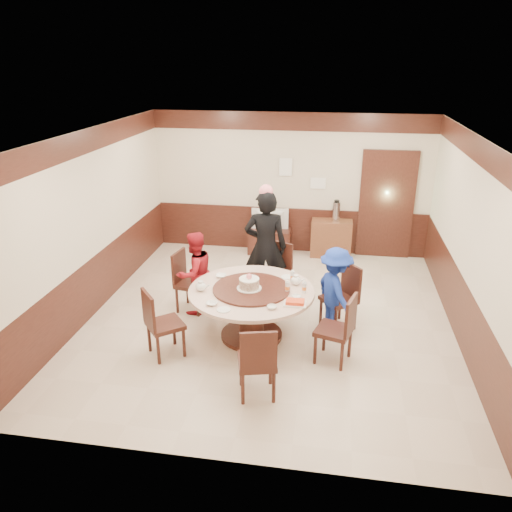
% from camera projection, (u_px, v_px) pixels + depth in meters
% --- Properties ---
extents(room, '(6.00, 6.04, 2.84)m').
position_uv_depth(room, '(271.00, 253.00, 7.36)').
color(room, beige).
rests_on(room, ground).
extents(banquet_table, '(1.77, 1.77, 0.78)m').
position_uv_depth(banquet_table, '(251.00, 304.00, 7.04)').
color(banquet_table, '#381811').
rests_on(banquet_table, ground).
extents(chair_0, '(0.62, 0.62, 0.97)m').
position_uv_depth(chair_0, '(339.00, 308.00, 7.40)').
color(chair_0, '#381811').
rests_on(chair_0, ground).
extents(chair_1, '(0.58, 0.58, 0.97)m').
position_uv_depth(chair_1, '(275.00, 283.00, 8.21)').
color(chair_1, '#381811').
rests_on(chair_1, ground).
extents(chair_2, '(0.52, 0.51, 0.97)m').
position_uv_depth(chair_2, '(191.00, 292.00, 7.91)').
color(chair_2, '#381811').
rests_on(chair_2, ground).
extents(chair_3, '(0.62, 0.62, 0.97)m').
position_uv_depth(chair_3, '(164.00, 335.00, 6.70)').
color(chair_3, '#381811').
rests_on(chair_3, ground).
extents(chair_4, '(0.53, 0.54, 0.97)m').
position_uv_depth(chair_4, '(257.00, 373.00, 5.88)').
color(chair_4, '#381811').
rests_on(chair_4, ground).
extents(chair_5, '(0.56, 0.55, 0.97)m').
position_uv_depth(chair_5, '(335.00, 341.00, 6.56)').
color(chair_5, '#381811').
rests_on(chair_5, ground).
extents(person_standing, '(0.72, 0.50, 1.87)m').
position_uv_depth(person_standing, '(266.00, 247.00, 7.99)').
color(person_standing, black).
rests_on(person_standing, ground).
extents(person_red, '(0.79, 0.82, 1.33)m').
position_uv_depth(person_red, '(195.00, 273.00, 7.71)').
color(person_red, maroon).
rests_on(person_red, ground).
extents(person_blue, '(0.83, 0.97, 1.30)m').
position_uv_depth(person_blue, '(335.00, 291.00, 7.15)').
color(person_blue, '#18329A').
rests_on(person_blue, ground).
extents(birthday_cake, '(0.34, 0.34, 0.22)m').
position_uv_depth(birthday_cake, '(249.00, 283.00, 6.90)').
color(birthday_cake, white).
rests_on(birthday_cake, banquet_table).
extents(teapot_left, '(0.17, 0.15, 0.13)m').
position_uv_depth(teapot_left, '(201.00, 287.00, 6.91)').
color(teapot_left, white).
rests_on(teapot_left, banquet_table).
extents(teapot_right, '(0.17, 0.15, 0.13)m').
position_uv_depth(teapot_right, '(296.00, 281.00, 7.10)').
color(teapot_right, white).
rests_on(teapot_right, banquet_table).
extents(bowl_0, '(0.15, 0.15, 0.04)m').
position_uv_depth(bowl_0, '(221.00, 276.00, 7.35)').
color(bowl_0, white).
rests_on(bowl_0, banquet_table).
extents(bowl_1, '(0.13, 0.13, 0.04)m').
position_uv_depth(bowl_1, '(272.00, 307.00, 6.43)').
color(bowl_1, white).
rests_on(bowl_1, banquet_table).
extents(bowl_2, '(0.14, 0.14, 0.04)m').
position_uv_depth(bowl_2, '(212.00, 304.00, 6.53)').
color(bowl_2, white).
rests_on(bowl_2, banquet_table).
extents(bowl_3, '(0.13, 0.13, 0.04)m').
position_uv_depth(bowl_3, '(296.00, 297.00, 6.71)').
color(bowl_3, white).
rests_on(bowl_3, banquet_table).
extents(saucer_near, '(0.18, 0.18, 0.01)m').
position_uv_depth(saucer_near, '(224.00, 310.00, 6.40)').
color(saucer_near, white).
rests_on(saucer_near, banquet_table).
extents(saucer_far, '(0.18, 0.18, 0.01)m').
position_uv_depth(saucer_far, '(287.00, 277.00, 7.35)').
color(saucer_far, white).
rests_on(saucer_far, banquet_table).
extents(shrimp_platter, '(0.30, 0.20, 0.06)m').
position_uv_depth(shrimp_platter, '(295.00, 303.00, 6.54)').
color(shrimp_platter, white).
rests_on(shrimp_platter, banquet_table).
extents(bottle_0, '(0.06, 0.06, 0.16)m').
position_uv_depth(bottle_0, '(287.00, 287.00, 6.85)').
color(bottle_0, silver).
rests_on(bottle_0, banquet_table).
extents(bottle_1, '(0.06, 0.06, 0.16)m').
position_uv_depth(bottle_1, '(304.00, 288.00, 6.84)').
color(bottle_1, silver).
rests_on(bottle_1, banquet_table).
extents(bottle_2, '(0.06, 0.06, 0.16)m').
position_uv_depth(bottle_2, '(292.00, 276.00, 7.19)').
color(bottle_2, silver).
rests_on(bottle_2, banquet_table).
extents(tv_stand, '(0.85, 0.45, 0.50)m').
position_uv_depth(tv_stand, '(270.00, 241.00, 10.23)').
color(tv_stand, '#381811').
rests_on(tv_stand, ground).
extents(television, '(0.75, 0.17, 0.43)m').
position_uv_depth(television, '(270.00, 220.00, 10.06)').
color(television, gray).
rests_on(television, tv_stand).
extents(side_cabinet, '(0.80, 0.40, 0.75)m').
position_uv_depth(side_cabinet, '(331.00, 238.00, 10.03)').
color(side_cabinet, brown).
rests_on(side_cabinet, ground).
extents(thermos, '(0.15, 0.15, 0.38)m').
position_uv_depth(thermos, '(336.00, 211.00, 9.81)').
color(thermos, silver).
rests_on(thermos, side_cabinet).
extents(notice_left, '(0.25, 0.00, 0.35)m').
position_uv_depth(notice_left, '(286.00, 167.00, 9.82)').
color(notice_left, white).
rests_on(notice_left, room).
extents(notice_right, '(0.30, 0.00, 0.22)m').
position_uv_depth(notice_right, '(318.00, 183.00, 9.84)').
color(notice_right, white).
rests_on(notice_right, room).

